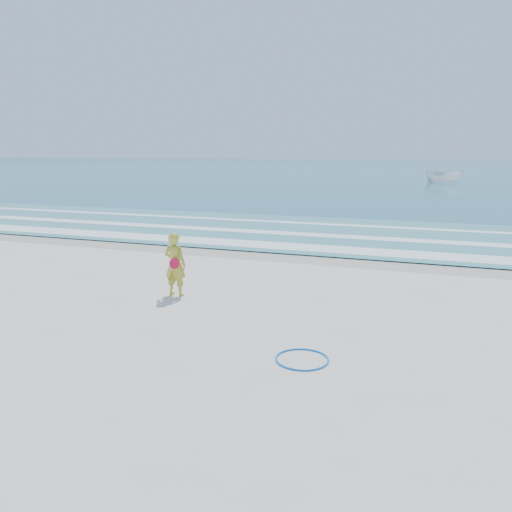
% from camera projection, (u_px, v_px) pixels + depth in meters
% --- Properties ---
extents(ground, '(400.00, 400.00, 0.00)m').
position_uv_depth(ground, '(181.00, 353.00, 9.06)').
color(ground, silver).
rests_on(ground, ground).
extents(wet_sand, '(400.00, 2.40, 0.00)m').
position_uv_depth(wet_sand, '(304.00, 256.00, 17.35)').
color(wet_sand, '#B2A893').
rests_on(wet_sand, ground).
extents(ocean, '(400.00, 190.00, 0.04)m').
position_uv_depth(ocean, '(416.00, 168.00, 105.80)').
color(ocean, '#19727F').
rests_on(ocean, ground).
extents(shallow, '(400.00, 10.00, 0.01)m').
position_uv_depth(shallow, '(332.00, 233.00, 21.95)').
color(shallow, '#59B7AD').
rests_on(shallow, ocean).
extents(foam_near, '(400.00, 1.40, 0.01)m').
position_uv_depth(foam_near, '(312.00, 248.00, 18.54)').
color(foam_near, white).
rests_on(foam_near, shallow).
extents(foam_mid, '(400.00, 0.90, 0.01)m').
position_uv_depth(foam_mid, '(328.00, 236.00, 21.21)').
color(foam_mid, white).
rests_on(foam_mid, shallow).
extents(foam_far, '(400.00, 0.60, 0.01)m').
position_uv_depth(foam_far, '(342.00, 225.00, 24.25)').
color(foam_far, white).
rests_on(foam_far, shallow).
extents(hoop, '(1.04, 1.04, 0.03)m').
position_uv_depth(hoop, '(302.00, 359.00, 8.74)').
color(hoop, blue).
rests_on(hoop, ground).
extents(boat, '(4.41, 3.08, 1.59)m').
position_uv_depth(boat, '(443.00, 176.00, 55.74)').
color(boat, white).
rests_on(boat, ocean).
extents(woman, '(0.61, 0.43, 1.62)m').
position_uv_depth(woman, '(175.00, 264.00, 12.47)').
color(woman, gold).
rests_on(woman, ground).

